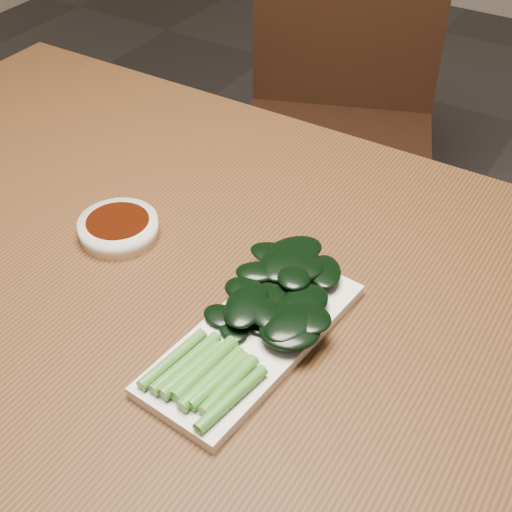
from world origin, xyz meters
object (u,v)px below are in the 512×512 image
at_px(sauce_bowl, 119,228).
at_px(chair_far, 338,115).
at_px(gai_lan, 269,305).
at_px(serving_plate, 254,338).
at_px(table, 215,314).

bearing_deg(sauce_bowl, chair_far, 96.26).
relative_size(chair_far, gai_lan, 2.73).
relative_size(serving_plate, gai_lan, 0.92).
relative_size(table, chair_far, 1.57).
bearing_deg(sauce_bowl, gai_lan, -7.23).
height_order(sauce_bowl, serving_plate, sauce_bowl).
bearing_deg(serving_plate, chair_far, 110.35).
distance_m(serving_plate, gai_lan, 0.04).
bearing_deg(serving_plate, gai_lan, 93.26).
distance_m(table, serving_plate, 0.15).
height_order(sauce_bowl, gai_lan, gai_lan).
height_order(table, gai_lan, gai_lan).
height_order(table, serving_plate, serving_plate).
bearing_deg(chair_far, sauce_bowl, -105.32).
xyz_separation_m(table, chair_far, (-0.25, 0.88, -0.19)).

